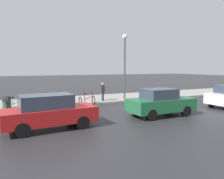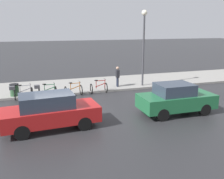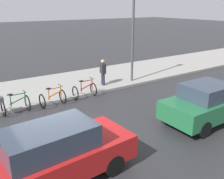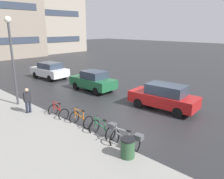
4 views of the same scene
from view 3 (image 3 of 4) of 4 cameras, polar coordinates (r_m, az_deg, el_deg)
ground_plane at (r=9.15m, az=-13.07°, el=-12.06°), size 140.00×140.00×0.00m
sidewalk_kerb at (r=18.98m, az=8.97°, el=4.67°), size 4.80×60.00×0.14m
bicycle_second at (r=11.85m, az=-21.89°, el=-3.01°), size 0.79×1.40×0.96m
bicycle_third at (r=12.25m, az=-13.40°, el=-1.93°), size 0.79×1.16×0.97m
bicycle_farthest at (r=13.09m, az=-6.28°, el=-0.16°), size 0.72×1.13×0.99m
car_red at (r=7.05m, az=-12.84°, el=-14.16°), size 2.00×4.41×1.66m
car_green at (r=10.92m, az=20.98°, el=-2.88°), size 1.83×4.04×1.65m
pedestrian at (r=14.53m, az=-2.09°, el=4.07°), size 0.43×0.29×1.66m
streetlamp at (r=15.00m, az=4.88°, el=15.68°), size 0.41×0.41×5.73m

